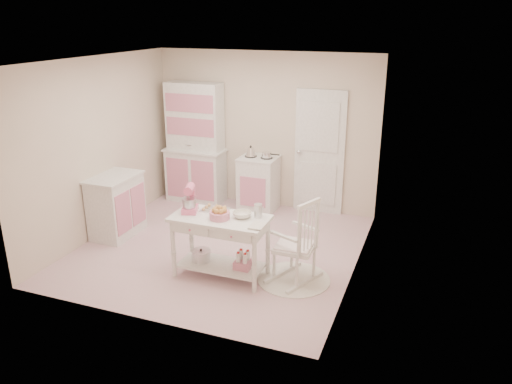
% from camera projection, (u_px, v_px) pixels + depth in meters
% --- Properties ---
extents(room_shell, '(3.84, 3.84, 2.62)m').
position_uv_depth(room_shell, '(217.00, 135.00, 6.55)').
color(room_shell, '#CB7F95').
rests_on(room_shell, ground).
extents(door, '(0.82, 0.05, 2.04)m').
position_uv_depth(door, '(320.00, 153.00, 8.10)').
color(door, white).
rests_on(door, ground).
extents(hutch, '(1.06, 0.50, 2.08)m').
position_uv_depth(hutch, '(195.00, 143.00, 8.62)').
color(hutch, white).
rests_on(hutch, ground).
extents(stove, '(0.62, 0.57, 0.92)m').
position_uv_depth(stove, '(259.00, 183.00, 8.37)').
color(stove, white).
rests_on(stove, ground).
extents(base_cabinet, '(0.54, 0.84, 0.92)m').
position_uv_depth(base_cabinet, '(116.00, 206.00, 7.40)').
color(base_cabinet, white).
rests_on(base_cabinet, ground).
extents(lace_rug, '(0.92, 0.92, 0.01)m').
position_uv_depth(lace_rug, '(294.00, 279.00, 6.25)').
color(lace_rug, white).
rests_on(lace_rug, ground).
extents(rocking_chair, '(0.72, 0.85, 1.10)m').
position_uv_depth(rocking_chair, '(295.00, 240.00, 6.07)').
color(rocking_chair, white).
rests_on(rocking_chair, ground).
extents(work_table, '(1.20, 0.60, 0.80)m').
position_uv_depth(work_table, '(221.00, 246.00, 6.23)').
color(work_table, white).
rests_on(work_table, ground).
extents(stand_mixer, '(0.28, 0.33, 0.34)m').
position_uv_depth(stand_mixer, '(190.00, 199.00, 6.20)').
color(stand_mixer, pink).
rests_on(stand_mixer, work_table).
extents(cookie_tray, '(0.34, 0.24, 0.02)m').
position_uv_depth(cookie_tray, '(215.00, 210.00, 6.30)').
color(cookie_tray, silver).
rests_on(cookie_tray, work_table).
extents(bread_basket, '(0.25, 0.25, 0.09)m').
position_uv_depth(bread_basket, '(220.00, 215.00, 6.03)').
color(bread_basket, '#D27994').
rests_on(bread_basket, work_table).
extents(mixing_bowl, '(0.23, 0.23, 0.07)m').
position_uv_depth(mixing_bowl, '(242.00, 215.00, 6.07)').
color(mixing_bowl, silver).
rests_on(mixing_bowl, work_table).
extents(metal_pitcher, '(0.10, 0.10, 0.17)m').
position_uv_depth(metal_pitcher, '(258.00, 211.00, 6.07)').
color(metal_pitcher, silver).
rests_on(metal_pitcher, work_table).
extents(recipe_book, '(0.17, 0.22, 0.02)m').
position_uv_depth(recipe_book, '(251.00, 225.00, 5.84)').
color(recipe_book, silver).
rests_on(recipe_book, work_table).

